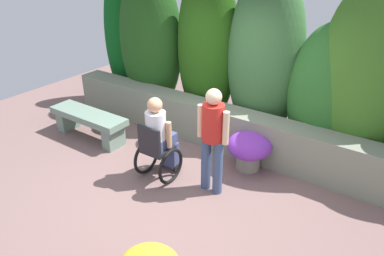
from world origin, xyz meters
name	(u,v)px	position (x,y,z in m)	size (l,w,h in m)	color
ground_plane	(180,188)	(0.00, 0.00, 0.00)	(10.80, 10.80, 0.00)	#7A5D5A
stone_retaining_wall	(229,130)	(0.00, 1.43, 0.37)	(6.96, 0.45, 0.74)	gray
hedge_backdrop	(260,65)	(0.18, 2.06, 1.40)	(7.33, 1.07, 3.06)	#0D5018
stone_bench	(89,121)	(-2.31, 0.32, 0.34)	(1.60, 0.46, 0.50)	slate
person_in_wheelchair	(159,141)	(-0.44, 0.07, 0.62)	(0.53, 0.66, 1.33)	black
person_standing_companion	(213,135)	(0.40, 0.22, 0.91)	(0.49, 0.30, 1.58)	#3C5077
flower_pot_terracotta_by_wall	(249,148)	(0.57, 1.06, 0.36)	(0.71, 0.71, 0.61)	gray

